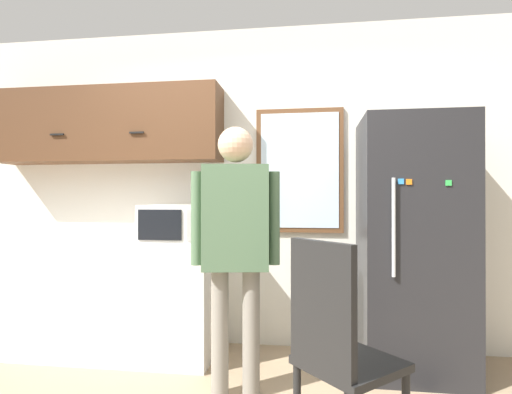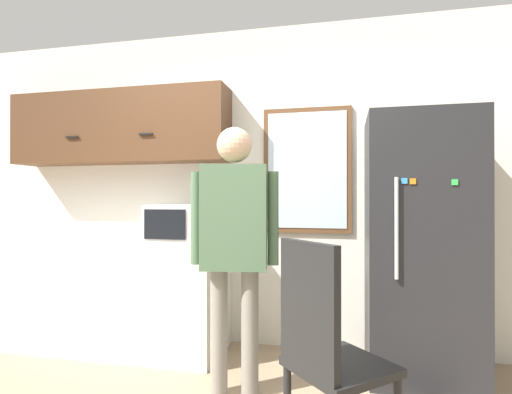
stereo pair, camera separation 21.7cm
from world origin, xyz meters
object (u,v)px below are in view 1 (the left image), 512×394
at_px(person, 235,232).
at_px(chair, 337,342).
at_px(microwave, 174,223).
at_px(refrigerator, 412,244).

distance_m(person, chair, 0.93).
height_order(microwave, chair, microwave).
bearing_deg(chair, person, 5.73).
distance_m(microwave, refrigerator, 1.77).
xyz_separation_m(person, chair, (0.60, -0.52, -0.48)).
bearing_deg(refrigerator, microwave, -177.04).
xyz_separation_m(person, refrigerator, (1.20, 0.54, -0.12)).
height_order(person, refrigerator, refrigerator).
bearing_deg(chair, microwave, 7.05).
bearing_deg(person, chair, -50.64).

